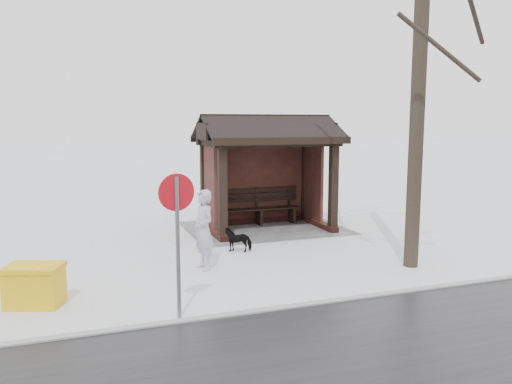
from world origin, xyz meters
TOP-DOWN VIEW (x-y plane):
  - ground at (0.00, 0.00)m, footprint 120.00×120.00m
  - kerb at (0.00, 5.50)m, footprint 120.00×0.15m
  - trampled_patch at (0.00, -0.20)m, footprint 4.20×3.20m
  - bus_shelter at (0.00, -0.16)m, footprint 3.60×2.40m
  - pedestrian at (2.48, 3.01)m, footprint 0.49×0.65m
  - dog at (1.42, 1.89)m, footprint 0.68×0.52m
  - grit_bin at (5.47, 4.05)m, footprint 1.00×0.84m
  - road_sign at (3.42, 5.28)m, footprint 0.54×0.15m

SIDE VIEW (x-z plane):
  - ground at x=0.00m, z-range 0.00..0.00m
  - trampled_patch at x=0.00m, z-range 0.00..0.02m
  - kerb at x=0.00m, z-range -0.02..0.04m
  - dog at x=1.42m, z-range 0.00..0.53m
  - grit_bin at x=5.47m, z-range 0.00..0.66m
  - pedestrian at x=2.48m, z-range 0.00..1.58m
  - road_sign at x=3.42m, z-range 0.49..2.64m
  - bus_shelter at x=0.00m, z-range 0.62..3.71m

